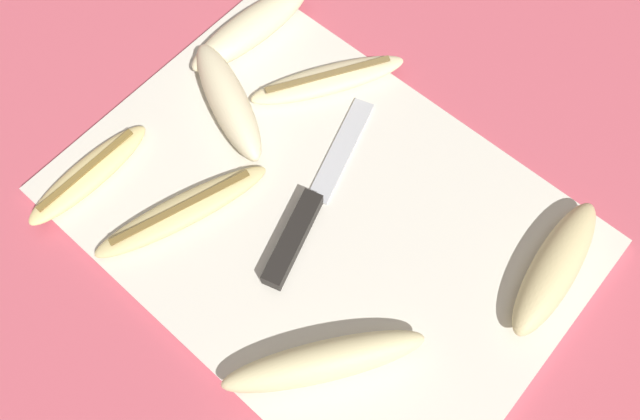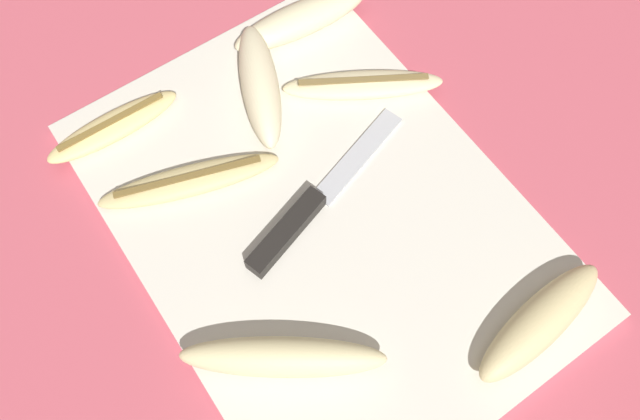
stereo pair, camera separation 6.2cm
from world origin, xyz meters
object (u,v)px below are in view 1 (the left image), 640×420
at_px(banana_spotted_left, 183,211).
at_px(banana_mellow_near, 555,267).
at_px(banana_cream_curved, 328,80).
at_px(banana_soft_right, 324,361).
at_px(knife, 304,222).
at_px(banana_pale_long, 251,28).
at_px(banana_golden_short, 89,174).
at_px(banana_bright_far, 228,101).

height_order(banana_spotted_left, banana_mellow_near, banana_mellow_near).
xyz_separation_m(banana_cream_curved, banana_mellow_near, (0.30, -0.02, 0.01)).
height_order(banana_soft_right, banana_mellow_near, same).
distance_m(knife, banana_pale_long, 0.24).
distance_m(knife, banana_golden_short, 0.23).
bearing_deg(banana_golden_short, banana_soft_right, 2.66).
xyz_separation_m(knife, banana_soft_right, (0.10, -0.09, 0.01)).
distance_m(banana_spotted_left, banana_mellow_near, 0.36).
bearing_deg(banana_golden_short, knife, 27.64).
height_order(banana_soft_right, banana_spotted_left, banana_soft_right).
height_order(banana_cream_curved, banana_mellow_near, banana_mellow_near).
distance_m(banana_cream_curved, banana_golden_short, 0.27).
bearing_deg(banana_soft_right, banana_mellow_near, 63.06).
height_order(knife, banana_soft_right, banana_soft_right).
bearing_deg(banana_soft_right, banana_cream_curved, 130.14).
xyz_separation_m(knife, banana_cream_curved, (-0.09, 0.14, 0.00)).
relative_size(banana_cream_curved, banana_pale_long, 0.99).
bearing_deg(banana_spotted_left, banana_pale_long, 116.43).
distance_m(knife, banana_soft_right, 0.14).
bearing_deg(banana_spotted_left, banana_mellow_near, 31.37).
xyz_separation_m(banana_cream_curved, banana_soft_right, (0.20, -0.23, 0.01)).
xyz_separation_m(banana_soft_right, banana_spotted_left, (-0.20, 0.02, -0.01)).
distance_m(banana_golden_short, banana_mellow_near, 0.47).
distance_m(banana_cream_curved, banana_spotted_left, 0.21).
bearing_deg(banana_cream_curved, banana_golden_short, -113.56).
xyz_separation_m(banana_pale_long, banana_golden_short, (0.00, -0.24, -0.01)).
bearing_deg(banana_cream_curved, knife, -57.06).
distance_m(banana_spotted_left, banana_pale_long, 0.23).
bearing_deg(banana_pale_long, banana_mellow_near, -2.49).
relative_size(banana_cream_curved, banana_bright_far, 1.05).
height_order(banana_pale_long, banana_bright_far, banana_bright_far).
xyz_separation_m(banana_cream_curved, banana_golden_short, (-0.11, -0.25, -0.00)).
xyz_separation_m(knife, banana_bright_far, (-0.15, 0.05, 0.01)).
height_order(banana_cream_curved, banana_pale_long, banana_pale_long).
relative_size(banana_spotted_left, banana_mellow_near, 1.18).
bearing_deg(banana_soft_right, banana_bright_far, 151.48).
xyz_separation_m(banana_soft_right, banana_bright_far, (-0.25, 0.14, 0.00)).
distance_m(banana_cream_curved, banana_soft_right, 0.31).
xyz_separation_m(banana_spotted_left, banana_golden_short, (-0.10, -0.03, 0.00)).
bearing_deg(banana_soft_right, banana_golden_short, -177.34).
relative_size(banana_mellow_near, banana_bright_far, 1.00).
distance_m(banana_mellow_near, banana_bright_far, 0.37).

